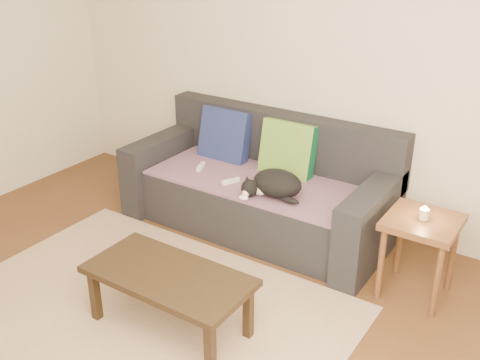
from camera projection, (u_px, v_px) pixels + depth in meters
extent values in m
plane|color=brown|center=(125.00, 328.00, 3.42)|extent=(4.50, 4.50, 0.00)
cube|color=beige|center=(291.00, 57.00, 4.40)|extent=(4.50, 0.04, 2.60)
cube|color=#232328|center=(256.00, 204.00, 4.47)|extent=(1.70, 0.78, 0.42)
cube|color=#232328|center=(282.00, 139.00, 4.60)|extent=(2.10, 0.18, 0.45)
cube|color=#232328|center=(164.00, 168.00, 4.91)|extent=(0.20, 0.90, 0.60)
cube|color=#232328|center=(370.00, 227.00, 3.96)|extent=(0.20, 0.90, 0.60)
cube|color=#3F294D|center=(254.00, 180.00, 4.37)|extent=(1.66, 0.74, 0.02)
cube|color=#111A49|center=(225.00, 136.00, 4.71)|extent=(0.45, 0.22, 0.46)
cube|color=#0C5233|center=(288.00, 150.00, 4.41)|extent=(0.44, 0.20, 0.46)
ellipsoid|color=black|center=(277.00, 183.00, 4.06)|extent=(0.39, 0.30, 0.20)
sphere|color=black|center=(250.00, 188.00, 4.05)|extent=(0.14, 0.14, 0.13)
sphere|color=white|center=(246.00, 193.00, 4.02)|extent=(0.06, 0.06, 0.05)
ellipsoid|color=black|center=(290.00, 200.00, 3.94)|extent=(0.15, 0.06, 0.04)
cube|color=white|center=(201.00, 167.00, 4.55)|extent=(0.09, 0.15, 0.03)
cube|color=white|center=(231.00, 181.00, 4.29)|extent=(0.09, 0.15, 0.03)
cube|color=brown|center=(423.00, 222.00, 3.53)|extent=(0.45, 0.45, 0.04)
cylinder|color=brown|center=(381.00, 264.00, 3.60)|extent=(0.04, 0.04, 0.51)
cylinder|color=brown|center=(437.00, 282.00, 3.42)|extent=(0.04, 0.04, 0.51)
cylinder|color=brown|center=(399.00, 240.00, 3.87)|extent=(0.04, 0.04, 0.51)
cylinder|color=brown|center=(452.00, 256.00, 3.69)|extent=(0.04, 0.04, 0.51)
cylinder|color=beige|center=(424.00, 214.00, 3.50)|extent=(0.06, 0.06, 0.07)
sphere|color=#FFBF59|center=(425.00, 208.00, 3.49)|extent=(0.02, 0.02, 0.02)
cube|color=tan|center=(141.00, 314.00, 3.53)|extent=(2.50, 1.80, 0.01)
cube|color=black|center=(168.00, 276.00, 3.27)|extent=(0.99, 0.50, 0.04)
cube|color=black|center=(95.00, 295.00, 3.42)|extent=(0.05, 0.05, 0.36)
cube|color=black|center=(210.00, 349.00, 2.98)|extent=(0.05, 0.05, 0.36)
cube|color=black|center=(138.00, 267.00, 3.71)|extent=(0.05, 0.05, 0.36)
cube|color=black|center=(248.00, 313.00, 3.27)|extent=(0.05, 0.05, 0.36)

